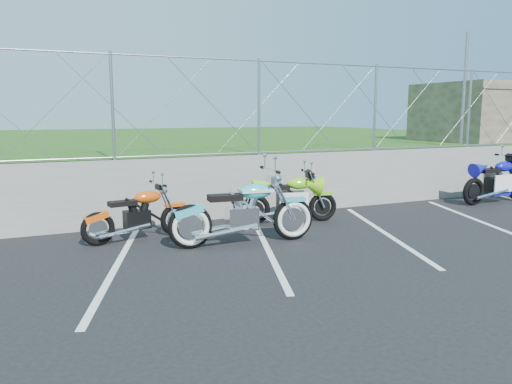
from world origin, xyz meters
name	(u,v)px	position (x,y,z in m)	size (l,w,h in m)	color
ground	(296,263)	(0.00, 0.00, 0.00)	(90.00, 90.00, 0.00)	black
retaining_wall	(215,188)	(0.00, 3.50, 0.65)	(30.00, 0.22, 1.30)	slate
grass_field	(129,153)	(0.00, 13.50, 0.65)	(30.00, 20.00, 1.30)	#1E4512
stone_building	(500,112)	(10.50, 5.50, 2.20)	(5.00, 3.00, 1.80)	brown
chain_link_fence	(214,107)	(0.00, 3.50, 2.30)	(28.00, 0.03, 2.00)	gray
sign_pole	(464,90)	(7.20, 3.90, 2.80)	(0.08, 0.08, 3.00)	gray
parking_lines	(329,239)	(1.20, 1.00, 0.00)	(18.29, 4.31, 0.01)	silver
cruiser_turquoise	(245,214)	(-0.24, 1.33, 0.50)	(2.53, 0.80, 1.25)	black
naked_orange	(139,216)	(-1.80, 2.33, 0.42)	(1.95, 0.66, 0.97)	black
sportbike_green	(291,201)	(1.25, 2.49, 0.44)	(1.96, 0.70, 1.03)	black
sportbike_blue	(498,183)	(6.93, 2.41, 0.50)	(2.23, 0.80, 1.16)	black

